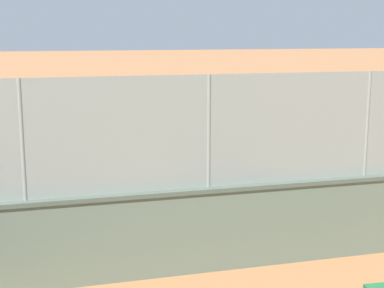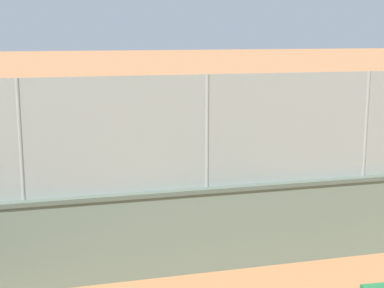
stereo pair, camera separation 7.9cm
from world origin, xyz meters
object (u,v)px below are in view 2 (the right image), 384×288
Objects in this scene: player_foreground_swinging at (213,126)px; spare_ball_by_wall at (174,243)px; player_near_wall_returning at (44,134)px; sports_ball at (24,170)px.

player_foreground_swinging is 10.30m from spare_ball_by_wall.
player_near_wall_returning is 6.24m from player_foreground_swinging.
sports_ball reaches higher than spare_ball_by_wall.
spare_ball_by_wall is (-2.17, 9.15, -0.85)m from player_near_wall_returning.
player_foreground_swinging is at bearing -113.33° from spare_ball_by_wall.
sports_ball is at bearing 16.21° from player_foreground_swinging.
player_foreground_swinging is 7.30m from sports_ball.
spare_ball_by_wall is at bearing 111.42° from sports_ball.
player_near_wall_returning is 2.06m from sports_ball.
sports_ball is 1.84× the size of spare_ball_by_wall.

